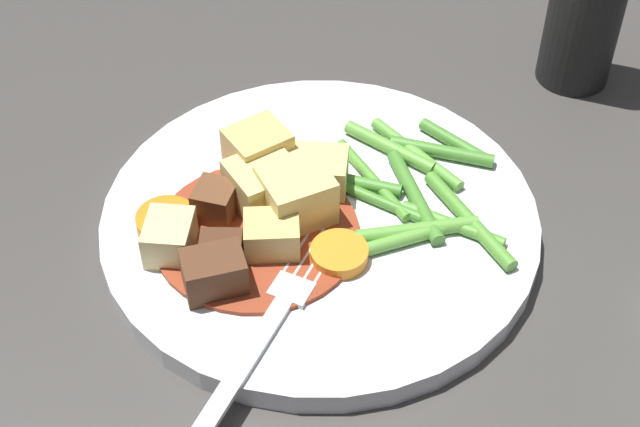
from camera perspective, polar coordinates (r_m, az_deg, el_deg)
name	(u,v)px	position (r m, az deg, el deg)	size (l,w,h in m)	color
ground_plane	(320,231)	(0.57, 0.00, -1.04)	(3.00, 3.00, 0.00)	#423F3D
dinner_plate	(320,222)	(0.57, 0.00, -0.53)	(0.26, 0.26, 0.01)	white
stew_sauce	(257,234)	(0.55, -3.78, -1.23)	(0.12, 0.12, 0.00)	#93381E
carrot_slice_0	(247,182)	(0.57, -4.35, 1.90)	(0.03, 0.03, 0.01)	orange
carrot_slice_1	(167,223)	(0.56, -9.13, -0.54)	(0.03, 0.03, 0.01)	orange
carrot_slice_2	(339,254)	(0.53, 1.16, -2.44)	(0.03, 0.03, 0.01)	orange
carrot_slice_3	(271,218)	(0.55, -2.95, -0.24)	(0.03, 0.03, 0.01)	orange
potato_chunk_0	(296,197)	(0.55, -1.42, 1.00)	(0.04, 0.04, 0.03)	#E5CC7A
potato_chunk_1	(170,238)	(0.54, -8.95, -1.45)	(0.03, 0.03, 0.02)	#EAD68C
potato_chunk_2	(258,154)	(0.58, -3.70, 3.56)	(0.03, 0.03, 0.03)	#DBBC6B
potato_chunk_3	(272,237)	(0.53, -2.88, -1.38)	(0.03, 0.03, 0.02)	#DBBC6B
potato_chunk_4	(264,185)	(0.56, -3.38, 1.70)	(0.04, 0.04, 0.03)	#E5CC7A
potato_chunk_5	(316,173)	(0.57, -0.25, 2.43)	(0.04, 0.03, 0.02)	#E5CC7A
meat_chunk_0	(216,203)	(0.56, -6.23, 0.64)	(0.02, 0.02, 0.02)	brown
meat_chunk_1	(221,249)	(0.53, -5.89, -2.14)	(0.02, 0.02, 0.02)	#4C2B19
meat_chunk_2	(214,273)	(0.52, -6.32, -3.55)	(0.02, 0.03, 0.02)	#56331E
green_bean_0	(442,152)	(0.60, 7.26, 3.68)	(0.01, 0.01, 0.07)	#4C8E33
green_bean_1	(415,196)	(0.57, 5.69, 1.02)	(0.01, 0.01, 0.08)	#4C8E33
green_bean_2	(469,220)	(0.56, 8.88, -0.37)	(0.01, 0.01, 0.08)	#599E38
green_bean_3	(453,141)	(0.61, 7.95, 4.29)	(0.01, 0.01, 0.05)	#4C8E33
green_bean_4	(370,178)	(0.58, 3.02, 2.15)	(0.01, 0.01, 0.08)	#599E38
green_bean_5	(353,182)	(0.58, 1.98, 1.91)	(0.01, 0.01, 0.06)	#4C8E33
green_bean_6	(453,225)	(0.56, 7.91, -0.66)	(0.01, 0.01, 0.06)	#599E38
green_bean_7	(409,238)	(0.55, 5.34, -1.45)	(0.01, 0.01, 0.07)	#66AD42
green_bean_8	(383,202)	(0.57, 3.76, 0.66)	(0.01, 0.01, 0.07)	#4C8E33
green_bean_9	(390,147)	(0.60, 4.19, 3.95)	(0.01, 0.01, 0.07)	#66AD42
green_bean_10	(420,156)	(0.60, 5.98, 3.40)	(0.01, 0.01, 0.08)	#66AD42
green_bean_11	(417,230)	(0.55, 5.81, -0.99)	(0.01, 0.01, 0.07)	#66AD42
fork	(266,330)	(0.50, -3.23, -6.95)	(0.16, 0.09, 0.00)	silver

